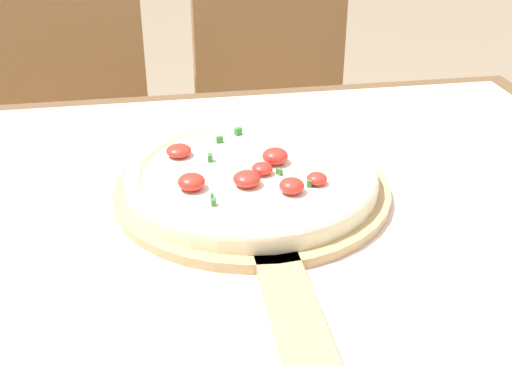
{
  "coord_description": "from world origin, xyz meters",
  "views": [
    {
      "loc": [
        -0.06,
        -0.56,
        1.14
      ],
      "look_at": [
        0.05,
        0.08,
        0.79
      ],
      "focal_mm": 45.0,
      "sensor_mm": 36.0,
      "label": 1
    }
  ],
  "objects_px": {
    "chair_right": "(279,124)",
    "chair_left": "(70,138)",
    "pizza": "(252,175)",
    "pizza_peel": "(256,201)"
  },
  "relations": [
    {
      "from": "pizza_peel",
      "to": "chair_right",
      "type": "distance_m",
      "value": 0.85
    },
    {
      "from": "pizza_peel",
      "to": "chair_left",
      "type": "distance_m",
      "value": 0.89
    },
    {
      "from": "pizza_peel",
      "to": "pizza",
      "type": "relative_size",
      "value": 1.86
    },
    {
      "from": "pizza",
      "to": "chair_left",
      "type": "xyz_separation_m",
      "value": [
        -0.31,
        0.76,
        -0.27
      ]
    },
    {
      "from": "pizza_peel",
      "to": "chair_left",
      "type": "relative_size",
      "value": 0.62
    },
    {
      "from": "pizza_peel",
      "to": "chair_left",
      "type": "bearing_deg",
      "value": 111.25
    },
    {
      "from": "chair_left",
      "to": "chair_right",
      "type": "bearing_deg",
      "value": -1.76
    },
    {
      "from": "chair_right",
      "to": "pizza",
      "type": "bearing_deg",
      "value": -108.43
    },
    {
      "from": "chair_right",
      "to": "chair_left",
      "type": "bearing_deg",
      "value": 175.74
    },
    {
      "from": "pizza_peel",
      "to": "chair_right",
      "type": "relative_size",
      "value": 0.62
    }
  ]
}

